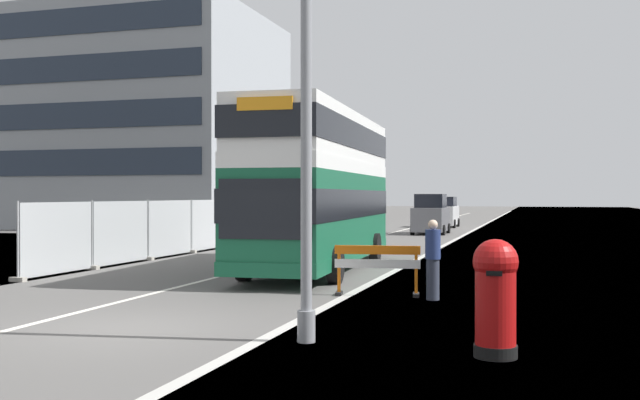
{
  "coord_description": "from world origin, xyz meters",
  "views": [
    {
      "loc": [
        7.07,
        -11.34,
        2.33
      ],
      "look_at": [
        1.6,
        6.83,
        2.2
      ],
      "focal_mm": 41.47,
      "sensor_mm": 36.0,
      "label": 1
    }
  ],
  "objects_px": {
    "lamppost_foreground": "(306,98)",
    "roadworks_barrier": "(377,263)",
    "car_receding_mid": "(431,215)",
    "pedestrian_at_kerb": "(433,259)",
    "red_pillar_postbox": "(495,292)",
    "car_oncoming_near": "(323,218)",
    "double_decker_bus": "(319,187)",
    "car_receding_far": "(444,213)"
  },
  "relations": [
    {
      "from": "lamppost_foreground",
      "to": "roadworks_barrier",
      "type": "distance_m",
      "value": 6.37
    },
    {
      "from": "car_receding_mid",
      "to": "pedestrian_at_kerb",
      "type": "relative_size",
      "value": 2.18
    },
    {
      "from": "car_receding_mid",
      "to": "pedestrian_at_kerb",
      "type": "height_order",
      "value": "car_receding_mid"
    },
    {
      "from": "red_pillar_postbox",
      "to": "car_oncoming_near",
      "type": "relative_size",
      "value": 0.4
    },
    {
      "from": "pedestrian_at_kerb",
      "to": "lamppost_foreground",
      "type": "bearing_deg",
      "value": -103.41
    },
    {
      "from": "pedestrian_at_kerb",
      "to": "double_decker_bus",
      "type": "bearing_deg",
      "value": 127.83
    },
    {
      "from": "car_oncoming_near",
      "to": "lamppost_foreground",
      "type": "bearing_deg",
      "value": -74.0
    },
    {
      "from": "car_oncoming_near",
      "to": "car_receding_far",
      "type": "height_order",
      "value": "car_oncoming_near"
    },
    {
      "from": "red_pillar_postbox",
      "to": "car_receding_far",
      "type": "distance_m",
      "value": 43.14
    },
    {
      "from": "lamppost_foreground",
      "to": "roadworks_barrier",
      "type": "xyz_separation_m",
      "value": [
        -0.07,
        5.56,
        -3.11
      ]
    },
    {
      "from": "car_receding_mid",
      "to": "red_pillar_postbox",
      "type": "bearing_deg",
      "value": -80.22
    },
    {
      "from": "lamppost_foreground",
      "to": "car_oncoming_near",
      "type": "relative_size",
      "value": 1.92
    },
    {
      "from": "car_oncoming_near",
      "to": "car_receding_mid",
      "type": "xyz_separation_m",
      "value": [
        4.73,
        6.66,
        0.01
      ]
    },
    {
      "from": "red_pillar_postbox",
      "to": "car_oncoming_near",
      "type": "distance_m",
      "value": 28.38
    },
    {
      "from": "lamppost_foreground",
      "to": "car_receding_far",
      "type": "xyz_separation_m",
      "value": [
        -3.22,
        42.44,
        -2.82
      ]
    },
    {
      "from": "double_decker_bus",
      "to": "red_pillar_postbox",
      "type": "bearing_deg",
      "value": -61.61
    },
    {
      "from": "double_decker_bus",
      "to": "roadworks_barrier",
      "type": "distance_m",
      "value": 6.32
    },
    {
      "from": "lamppost_foreground",
      "to": "car_receding_mid",
      "type": "bearing_deg",
      "value": 94.81
    },
    {
      "from": "red_pillar_postbox",
      "to": "car_oncoming_near",
      "type": "height_order",
      "value": "car_oncoming_near"
    },
    {
      "from": "car_receding_mid",
      "to": "pedestrian_at_kerb",
      "type": "distance_m",
      "value": 27.82
    },
    {
      "from": "car_receding_mid",
      "to": "car_receding_far",
      "type": "height_order",
      "value": "car_receding_mid"
    },
    {
      "from": "lamppost_foreground",
      "to": "pedestrian_at_kerb",
      "type": "distance_m",
      "value": 6.18
    },
    {
      "from": "red_pillar_postbox",
      "to": "car_receding_mid",
      "type": "relative_size",
      "value": 0.44
    },
    {
      "from": "red_pillar_postbox",
      "to": "pedestrian_at_kerb",
      "type": "height_order",
      "value": "pedestrian_at_kerb"
    },
    {
      "from": "car_receding_far",
      "to": "red_pillar_postbox",
      "type": "bearing_deg",
      "value": -81.79
    },
    {
      "from": "lamppost_foreground",
      "to": "double_decker_bus",
      "type": "bearing_deg",
      "value": 105.77
    },
    {
      "from": "lamppost_foreground",
      "to": "car_oncoming_near",
      "type": "height_order",
      "value": "lamppost_foreground"
    },
    {
      "from": "lamppost_foreground",
      "to": "car_receding_far",
      "type": "distance_m",
      "value": 42.65
    },
    {
      "from": "lamppost_foreground",
      "to": "red_pillar_postbox",
      "type": "relative_size",
      "value": 4.82
    },
    {
      "from": "roadworks_barrier",
      "to": "car_oncoming_near",
      "type": "relative_size",
      "value": 0.46
    },
    {
      "from": "roadworks_barrier",
      "to": "car_oncoming_near",
      "type": "height_order",
      "value": "car_oncoming_near"
    },
    {
      "from": "car_oncoming_near",
      "to": "car_receding_mid",
      "type": "bearing_deg",
      "value": 54.62
    },
    {
      "from": "car_receding_mid",
      "to": "pedestrian_at_kerb",
      "type": "bearing_deg",
      "value": -81.69
    },
    {
      "from": "double_decker_bus",
      "to": "pedestrian_at_kerb",
      "type": "xyz_separation_m",
      "value": [
        4.31,
        -5.56,
        -1.68
      ]
    },
    {
      "from": "lamppost_foreground",
      "to": "pedestrian_at_kerb",
      "type": "xyz_separation_m",
      "value": [
        1.26,
        5.27,
        -2.96
      ]
    },
    {
      "from": "car_receding_mid",
      "to": "double_decker_bus",
      "type": "bearing_deg",
      "value": -90.77
    },
    {
      "from": "red_pillar_postbox",
      "to": "roadworks_barrier",
      "type": "bearing_deg",
      "value": 117.26
    },
    {
      "from": "car_oncoming_near",
      "to": "roadworks_barrier",
      "type": "bearing_deg",
      "value": -70.15
    },
    {
      "from": "double_decker_bus",
      "to": "car_oncoming_near",
      "type": "distance_m",
      "value": 16.01
    },
    {
      "from": "roadworks_barrier",
      "to": "car_oncoming_near",
      "type": "xyz_separation_m",
      "value": [
        -7.43,
        20.57,
        0.34
      ]
    },
    {
      "from": "double_decker_bus",
      "to": "car_oncoming_near",
      "type": "relative_size",
      "value": 2.64
    },
    {
      "from": "lamppost_foreground",
      "to": "red_pillar_postbox",
      "type": "xyz_separation_m",
      "value": [
        2.94,
        -0.26,
        -2.93
      ]
    }
  ]
}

